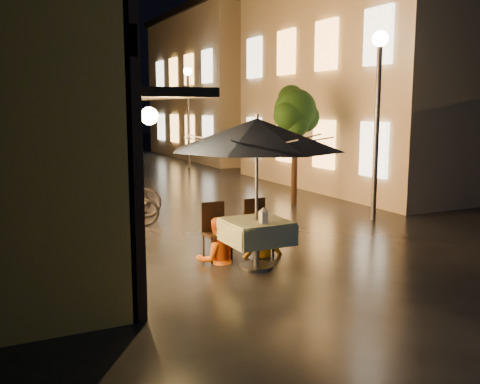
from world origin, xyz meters
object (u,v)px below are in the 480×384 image
cafe_table (256,232)px  patio_umbrella (257,134)px  person_yellow (262,215)px  person_orange (217,218)px  table_lantern (264,214)px  bicycle_0 (116,205)px  streetlamp_near (378,91)px

cafe_table → patio_umbrella: size_ratio=0.36×
person_yellow → patio_umbrella: bearing=63.4°
cafe_table → person_orange: person_orange is taller
cafe_table → person_yellow: person_yellow is taller
table_lantern → person_yellow: person_yellow is taller
person_orange → patio_umbrella: bearing=135.0°
cafe_table → bicycle_0: 4.11m
person_yellow → table_lantern: bearing=71.9°
person_yellow → bicycle_0: (-1.78, 3.29, -0.23)m
streetlamp_near → person_yellow: streetlamp_near is taller
streetlamp_near → bicycle_0: 6.29m
cafe_table → patio_umbrella: patio_umbrella is taller
streetlamp_near → table_lantern: (-4.17, -2.35, -2.00)m
cafe_table → bicycle_0: size_ratio=0.54×
streetlamp_near → table_lantern: size_ratio=16.92×
table_lantern → person_yellow: (0.42, 0.83, -0.20)m
streetlamp_near → person_orange: size_ratio=2.86×
cafe_table → person_orange: size_ratio=0.67×
cafe_table → table_lantern: (-0.00, -0.24, 0.33)m
table_lantern → bicycle_0: 4.36m
streetlamp_near → table_lantern: 5.18m
streetlamp_near → cafe_table: (-4.17, -2.11, -2.33)m
streetlamp_near → person_yellow: size_ratio=2.94×
person_orange → bicycle_0: size_ratio=0.80×
table_lantern → person_orange: size_ratio=0.17×
cafe_table → person_orange: bearing=126.8°
patio_umbrella → bicycle_0: size_ratio=1.50×
cafe_table → person_yellow: 0.74m
patio_umbrella → person_orange: (-0.44, 0.59, -1.41)m
streetlamp_near → cafe_table: streetlamp_near is taller
patio_umbrella → table_lantern: 1.25m
table_lantern → person_yellow: 0.95m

